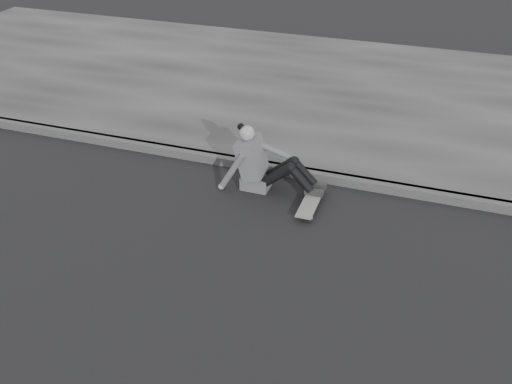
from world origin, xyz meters
TOP-DOWN VIEW (x-y plane):
  - ground at (0.00, 0.00)m, footprint 80.00×80.00m
  - curb at (0.00, 2.58)m, footprint 24.00×0.16m
  - sidewalk at (0.00, 5.60)m, footprint 24.00×6.00m
  - skateboard at (-2.15, 1.89)m, footprint 0.20×0.78m
  - seated_woman at (-2.89, 2.14)m, footprint 1.38×0.46m

SIDE VIEW (x-z plane):
  - ground at x=0.00m, z-range 0.00..0.00m
  - curb at x=0.00m, z-range 0.00..0.12m
  - sidewalk at x=0.00m, z-range 0.00..0.12m
  - skateboard at x=-2.15m, z-range 0.03..0.12m
  - seated_woman at x=-2.89m, z-range -0.08..0.80m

